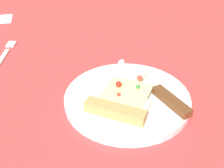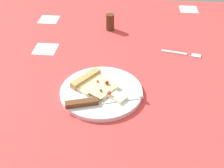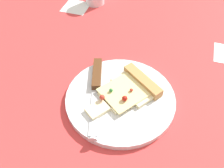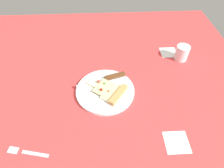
# 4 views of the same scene
# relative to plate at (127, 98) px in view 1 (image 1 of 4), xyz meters

# --- Properties ---
(ground_plane) EXTENTS (1.59, 1.59, 0.03)m
(ground_plane) POSITION_rel_plate_xyz_m (-0.04, 0.06, -0.02)
(ground_plane) COLOR #D13838
(ground_plane) RESTS_ON ground
(plate) EXTENTS (0.27, 0.27, 0.02)m
(plate) POSITION_rel_plate_xyz_m (0.00, 0.00, 0.00)
(plate) COLOR silver
(plate) RESTS_ON ground_plane
(pizza_slice) EXTENTS (0.17, 0.19, 0.03)m
(pizza_slice) POSITION_rel_plate_xyz_m (-0.02, -0.02, 0.02)
(pizza_slice) COLOR beige
(pizza_slice) RESTS_ON plate
(knife) EXTENTS (0.09, 0.24, 0.02)m
(knife) POSITION_rel_plate_xyz_m (0.06, -0.01, 0.01)
(knife) COLOR silver
(knife) RESTS_ON plate
(fork) EXTENTS (0.05, 0.15, 0.01)m
(fork) POSITION_rel_plate_xyz_m (-0.27, 0.29, -0.00)
(fork) COLOR silver
(fork) RESTS_ON ground_plane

